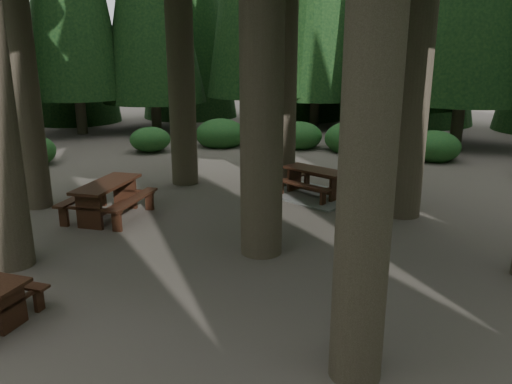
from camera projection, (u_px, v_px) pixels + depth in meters
The scene contains 4 objects.
ground at pixel (224, 246), 10.54m from camera, with size 80.00×80.00×0.00m, color #544B44.
picnic_table_b at pixel (108, 195), 12.19m from camera, with size 2.26×2.50×0.90m.
picnic_table_c at pixel (314, 187), 14.07m from camera, with size 2.61×2.28×0.79m.
shrub_ring at pixel (272, 225), 10.65m from camera, with size 23.86×24.64×1.49m.
Camera 1 is at (6.02, -7.78, 4.01)m, focal length 35.00 mm.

